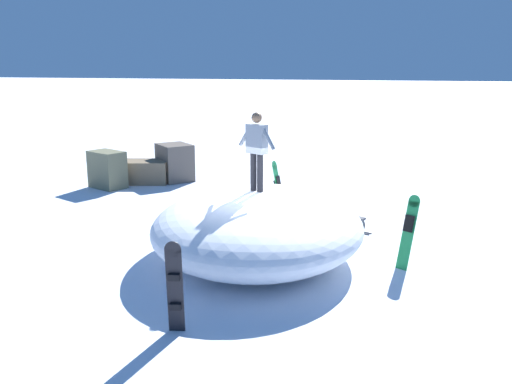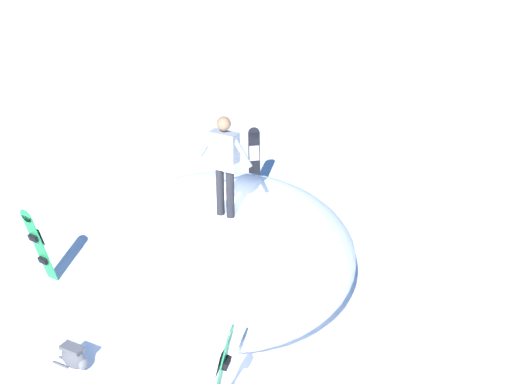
{
  "view_description": "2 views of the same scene",
  "coord_description": "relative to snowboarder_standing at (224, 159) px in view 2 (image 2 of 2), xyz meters",
  "views": [
    {
      "loc": [
        2.63,
        -11.27,
        4.36
      ],
      "look_at": [
        -0.14,
        0.03,
        1.61
      ],
      "focal_mm": 39.02,
      "sensor_mm": 36.0,
      "label": 1
    },
    {
      "loc": [
        -1.08,
        10.93,
        6.79
      ],
      "look_at": [
        -0.77,
        0.03,
        1.67
      ],
      "focal_mm": 47.64,
      "sensor_mm": 36.0,
      "label": 2
    }
  ],
  "objects": [
    {
      "name": "ground",
      "position": [
        0.27,
        -0.6,
        -2.52
      ],
      "size": [
        240.0,
        240.0,
        0.0
      ],
      "primitive_type": "plane",
      "color": "white"
    },
    {
      "name": "snow_mound",
      "position": [
        0.09,
        -0.24,
        -1.78
      ],
      "size": [
        5.42,
        6.35,
        1.49
      ],
      "primitive_type": "ellipsoid",
      "rotation": [
        0.0,
        0.0,
        1.7
      ],
      "color": "white",
      "rests_on": "ground"
    },
    {
      "name": "snowboarder_standing",
      "position": [
        0.0,
        0.0,
        0.0
      ],
      "size": [
        0.98,
        0.58,
        1.77
      ],
      "color": "black",
      "rests_on": "snow_mound"
    },
    {
      "name": "snowboard_primary_upright",
      "position": [
        3.36,
        -0.06,
        -1.7
      ],
      "size": [
        0.45,
        0.49,
        1.58
      ],
      "color": "#1E8C47",
      "rests_on": "ground"
    },
    {
      "name": "snowboard_secondary_upright",
      "position": [
        -0.36,
        -4.08,
        -1.69
      ],
      "size": [
        0.3,
        0.23,
        1.6
      ],
      "color": "black",
      "rests_on": "ground"
    },
    {
      "name": "snowboard_tertiary_upright",
      "position": [
        -0.16,
        3.26,
        -1.69
      ],
      "size": [
        0.41,
        0.35,
        1.6
      ],
      "color": "#1E8C47",
      "rests_on": "ground"
    },
    {
      "name": "backpack_near",
      "position": [
        2.16,
        2.24,
        -2.31
      ],
      "size": [
        0.63,
        0.44,
        0.41
      ],
      "color": "#4C4C51",
      "rests_on": "ground"
    }
  ]
}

